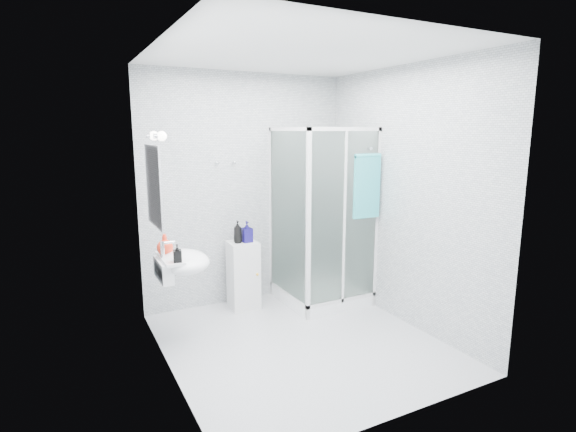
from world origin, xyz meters
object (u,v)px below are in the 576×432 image
wall_basin (181,263)px  shampoo_bottle_b (247,232)px  storage_cabinet (243,275)px  soap_dispenser_black (177,253)px  shower_enclosure (319,266)px  soap_dispenser_orange (165,244)px  shampoo_bottle_a (238,232)px  hand_towel (367,185)px

wall_basin → shampoo_bottle_b: 1.07m
storage_cabinet → soap_dispenser_black: (-0.91, -0.80, 0.56)m
shower_enclosure → soap_dispenser_orange: (-1.77, -0.21, 0.51)m
shampoo_bottle_a → shampoo_bottle_b: (0.10, -0.01, -0.01)m
shower_enclosure → wall_basin: 1.72m
shower_enclosure → hand_towel: bearing=-50.5°
shampoo_bottle_b → shower_enclosure: bearing=-19.7°
shampoo_bottle_b → hand_towel: bearing=-31.6°
shampoo_bottle_b → soap_dispenser_black: soap_dispenser_black is taller
shower_enclosure → soap_dispenser_black: shower_enclosure is taller
shower_enclosure → shampoo_bottle_b: (-0.77, 0.28, 0.42)m
shower_enclosure → shampoo_bottle_b: bearing=160.3°
wall_basin → soap_dispenser_black: size_ratio=3.65×
storage_cabinet → shampoo_bottle_b: 0.50m
hand_towel → shampoo_bottle_a: size_ratio=2.76×
shampoo_bottle_a → soap_dispenser_orange: 1.02m
shower_enclosure → soap_dispenser_orange: bearing=-173.1°
storage_cabinet → soap_dispenser_orange: (-0.95, -0.50, 0.58)m
shower_enclosure → soap_dispenser_orange: size_ratio=10.62×
shampoo_bottle_a → soap_dispenser_black: (-0.85, -0.79, 0.06)m
soap_dispenser_orange → storage_cabinet: bearing=27.9°
soap_dispenser_orange → soap_dispenser_black: size_ratio=1.23×
shampoo_bottle_b → shampoo_bottle_a: bearing=174.5°
shampoo_bottle_b → soap_dispenser_orange: bearing=-153.9°
soap_dispenser_orange → shower_enclosure: bearing=6.9°
wall_basin → soap_dispenser_orange: size_ratio=2.97×
shower_enclosure → hand_towel: size_ratio=2.93×
shower_enclosure → soap_dispenser_black: 1.86m
storage_cabinet → hand_towel: bearing=-27.9°
shower_enclosure → storage_cabinet: 0.87m
shampoo_bottle_a → soap_dispenser_black: 1.16m
storage_cabinet → shampoo_bottle_b: bearing=-16.2°
hand_towel → shampoo_bottle_b: bearing=148.4°
soap_dispenser_black → hand_towel: bearing=2.9°
storage_cabinet → shower_enclosure: bearing=-16.5°
soap_dispenser_orange → shampoo_bottle_b: bearing=26.1°
shampoo_bottle_a → soap_dispenser_black: size_ratio=1.61×
shower_enclosure → soap_dispenser_orange: 1.85m
shampoo_bottle_b → soap_dispenser_black: bearing=-140.7°
wall_basin → storage_cabinet: bearing=35.9°
storage_cabinet → soap_dispenser_orange: soap_dispenser_orange is taller
shower_enclosure → wall_basin: bearing=-169.2°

